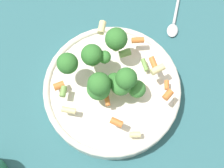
# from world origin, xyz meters

# --- Properties ---
(ground_plane) EXTENTS (3.00, 3.00, 0.00)m
(ground_plane) POSITION_xyz_m (0.00, 0.00, 0.00)
(ground_plane) COLOR #2D6066
(bowl) EXTENTS (0.29, 0.29, 0.05)m
(bowl) POSITION_xyz_m (0.00, 0.00, 0.02)
(bowl) COLOR silver
(bowl) RESTS_ON ground_plane
(pasta_salad) EXTENTS (0.24, 0.21, 0.09)m
(pasta_salad) POSITION_xyz_m (-0.01, 0.01, 0.10)
(pasta_salad) COLOR #8CB766
(pasta_salad) RESTS_ON bowl
(spoon) EXTENTS (0.03, 0.15, 0.01)m
(spoon) POSITION_xyz_m (0.09, 0.22, 0.01)
(spoon) COLOR silver
(spoon) RESTS_ON ground_plane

